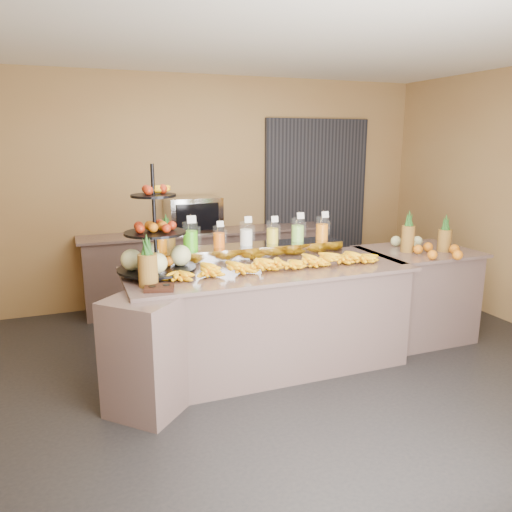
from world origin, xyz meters
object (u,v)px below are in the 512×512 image
pitcher_tray (246,253)px  fruit_stand (161,247)px  oven_warmer (193,214)px  banana_heap (279,261)px  right_fruit_pile (432,246)px  condiment_caddy (159,288)px

pitcher_tray → fruit_stand: bearing=-168.2°
pitcher_tray → oven_warmer: size_ratio=2.91×
banana_heap → right_fruit_pile: 1.64m
pitcher_tray → right_fruit_pile: bearing=-11.4°
banana_heap → condiment_caddy: (-1.08, -0.25, -0.06)m
banana_heap → condiment_caddy: banana_heap is taller
condiment_caddy → right_fruit_pile: right_fruit_pile is taller
pitcher_tray → oven_warmer: 1.68m
pitcher_tray → condiment_caddy: size_ratio=8.66×
banana_heap → oven_warmer: oven_warmer is taller
right_fruit_pile → pitcher_tray: bearing=168.6°
pitcher_tray → fruit_stand: (-0.81, -0.17, 0.16)m
pitcher_tray → right_fruit_pile: (1.80, -0.36, 0.01)m
right_fruit_pile → oven_warmer: size_ratio=0.79×
pitcher_tray → fruit_stand: fruit_stand is taller
pitcher_tray → condiment_caddy: pitcher_tray is taller
right_fruit_pile → oven_warmer: 2.77m
condiment_caddy → right_fruit_pile: bearing=5.4°
fruit_stand → right_fruit_pile: bearing=-11.4°
condiment_caddy → oven_warmer: oven_warmer is taller
pitcher_tray → condiment_caddy: bearing=-145.9°
pitcher_tray → fruit_stand: size_ratio=2.04×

